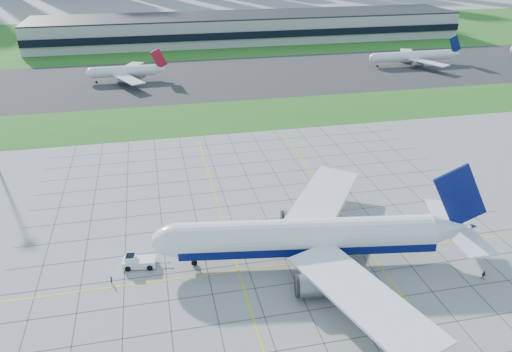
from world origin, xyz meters
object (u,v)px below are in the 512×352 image
(distant_jet_1, at_px, (125,71))
(distant_jet_2, at_px, (413,56))
(crew_far, at_px, (484,276))
(pushback_tug, at_px, (138,261))
(airliner, at_px, (309,237))
(crew_near, at_px, (111,280))

(distant_jet_1, height_order, distant_jet_2, same)
(crew_far, xyz_separation_m, distant_jet_2, (71.96, 162.89, 3.56))
(pushback_tug, bearing_deg, crew_far, -7.35)
(airliner, distance_m, distant_jet_2, 181.80)
(airliner, distance_m, pushback_tug, 34.44)
(airliner, distance_m, distant_jet_1, 153.86)
(distant_jet_1, bearing_deg, pushback_tug, -88.23)
(crew_far, xyz_separation_m, distant_jet_1, (-69.11, 162.09, 3.55))
(pushback_tug, xyz_separation_m, crew_far, (64.67, -18.44, -0.24))
(crew_near, relative_size, distant_jet_2, 0.03)
(crew_far, bearing_deg, airliner, -157.52)
(crew_near, relative_size, distant_jet_1, 0.04)
(airliner, xyz_separation_m, crew_near, (-38.68, 0.95, -4.88))
(crew_far, distance_m, distant_jet_2, 178.11)
(pushback_tug, relative_size, distant_jet_1, 0.22)
(crew_far, relative_size, distant_jet_2, 0.04)
(pushback_tug, xyz_separation_m, crew_near, (-4.97, -4.46, -0.34))
(crew_near, distance_m, distant_jet_1, 148.15)
(pushback_tug, relative_size, crew_far, 5.14)
(pushback_tug, bearing_deg, distant_jet_1, 100.34)
(distant_jet_1, xyz_separation_m, distant_jet_2, (141.07, 0.80, 0.00))
(airliner, bearing_deg, distant_jet_1, 112.92)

